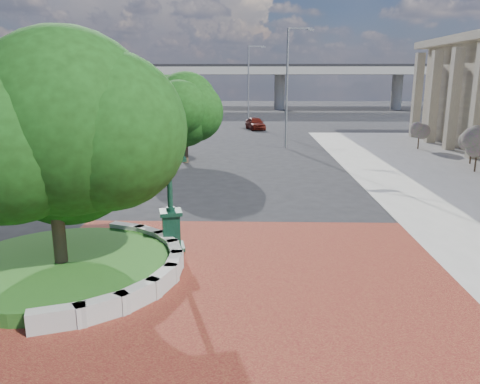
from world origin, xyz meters
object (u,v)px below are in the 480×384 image
Objects in this scene: parked_car at (255,123)px; street_lamp_near at (290,79)px; post_clock at (169,172)px; street_lamp_far at (250,79)px.

street_lamp_near is at bearing -93.17° from parked_car.
parked_car is at bearing 100.76° from street_lamp_near.
post_clock is at bearing -108.54° from parked_car.
street_lamp_far is at bearing 86.74° from post_clock.
post_clock is 36.18m from parked_car.
street_lamp_far is (2.31, 40.53, 2.63)m from post_clock.
parked_car is at bearing -82.53° from street_lamp_far.
post_clock is 23.45m from street_lamp_near.
post_clock is 1.20× the size of parked_car.
post_clock is at bearing -93.26° from street_lamp_far.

